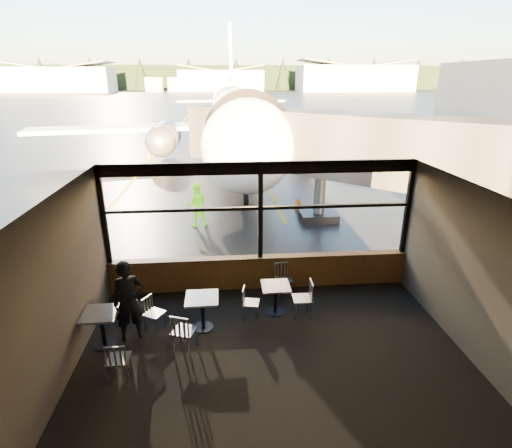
{
  "coord_description": "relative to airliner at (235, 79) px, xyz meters",
  "views": [
    {
      "loc": [
        -0.96,
        -9.74,
        5.43
      ],
      "look_at": [
        -0.02,
        1.0,
        1.5
      ],
      "focal_mm": 28.0,
      "sensor_mm": 36.0,
      "label": 1
    }
  ],
  "objects": [
    {
      "name": "cone_nose",
      "position": [
        2.22,
        -12.62,
        -5.11
      ],
      "size": [
        0.39,
        0.39,
        0.55
      ],
      "primitive_type": "cone",
      "color": "#FF5808",
      "rests_on": "ground_plane"
    },
    {
      "name": "chair_left_s",
      "position": [
        -3.18,
        -22.91,
        -4.95
      ],
      "size": [
        0.5,
        0.5,
        0.88
      ],
      "primitive_type": null,
      "rotation": [
        0.0,
        0.0,
        0.03
      ],
      "color": "#B1AC9F",
      "rests_on": "carpet_floor"
    },
    {
      "name": "cafe_table_near",
      "position": [
        0.08,
        -20.88,
        -5.01
      ],
      "size": [
        0.68,
        0.68,
        0.75
      ],
      "primitive_type": null,
      "color": "#9E9891",
      "rests_on": "carpet_floor"
    },
    {
      "name": "ceiling",
      "position": [
        -0.17,
        -22.58,
        -1.89
      ],
      "size": [
        8.0,
        6.0,
        0.04
      ],
      "primitive_type": "cube",
      "color": "#38332D",
      "rests_on": "ground"
    },
    {
      "name": "window_transom",
      "position": [
        -0.17,
        -19.58,
        -3.09
      ],
      "size": [
        8.0,
        0.1,
        0.08
      ],
      "primitive_type": "cube",
      "color": "black",
      "rests_on": "ground"
    },
    {
      "name": "chair_mid_w",
      "position": [
        -2.75,
        -21.34,
        -4.98
      ],
      "size": [
        0.61,
        0.61,
        0.82
      ],
      "primitive_type": null,
      "rotation": [
        0.0,
        0.0,
        -2.1
      ],
      "color": "#AEA99D",
      "rests_on": "carpet_floor"
    },
    {
      "name": "window_header",
      "position": [
        -0.17,
        -19.58,
        -2.04
      ],
      "size": [
        8.0,
        0.18,
        0.3
      ],
      "primitive_type": "cube",
      "color": "black",
      "rests_on": "ground"
    },
    {
      "name": "hangar_left",
      "position": [
        -70.17,
        160.42,
        0.11
      ],
      "size": [
        45.0,
        18.0,
        11.0
      ],
      "primitive_type": null,
      "color": "silver",
      "rests_on": "ground_plane"
    },
    {
      "name": "cafe_table_left",
      "position": [
        -3.77,
        -21.84,
        -4.98
      ],
      "size": [
        0.74,
        0.74,
        0.81
      ],
      "primitive_type": null,
      "color": "gray",
      "rests_on": "carpet_floor"
    },
    {
      "name": "chair_mid_s",
      "position": [
        -2.01,
        -22.17,
        -4.91
      ],
      "size": [
        0.66,
        0.66,
        0.95
      ],
      "primitive_type": null,
      "rotation": [
        0.0,
        0.0,
        -0.35
      ],
      "color": "#A9A499",
      "rests_on": "carpet_floor"
    },
    {
      "name": "mullion_left",
      "position": [
        -4.12,
        -19.58,
        -3.19
      ],
      "size": [
        0.12,
        0.12,
        2.6
      ],
      "primitive_type": "cube",
      "color": "black",
      "rests_on": "ground"
    },
    {
      "name": "ground_crew",
      "position": [
        -2.15,
        -14.41,
        -4.53
      ],
      "size": [
        0.93,
        0.78,
        1.71
      ],
      "primitive_type": "imported",
      "rotation": [
        0.0,
        0.0,
        3.31
      ],
      "color": "#BFF219",
      "rests_on": "ground_plane"
    },
    {
      "name": "fuel_tank_a",
      "position": [
        -30.17,
        162.42,
        -2.39
      ],
      "size": [
        8.0,
        8.0,
        6.0
      ],
      "primitive_type": "cylinder",
      "color": "silver",
      "rests_on": "ground_plane"
    },
    {
      "name": "window_sill",
      "position": [
        -0.17,
        -19.58,
        -4.94
      ],
      "size": [
        8.0,
        0.28,
        0.9
      ],
      "primitive_type": "cube",
      "color": "brown",
      "rests_on": "ground"
    },
    {
      "name": "jet_bridge",
      "position": [
        3.43,
        -14.08,
        -3.01
      ],
      "size": [
        8.92,
        10.9,
        4.76
      ],
      "primitive_type": null,
      "color": "#2F2F32",
      "rests_on": "ground_plane"
    },
    {
      "name": "passenger",
      "position": [
        -3.21,
        -21.61,
        -4.47
      ],
      "size": [
        0.79,
        0.66,
        1.84
      ],
      "primitive_type": "imported",
      "rotation": [
        0.0,
        0.0,
        0.39
      ],
      "color": "black",
      "rests_on": "carpet_floor"
    },
    {
      "name": "hangar_mid",
      "position": [
        -0.17,
        165.42,
        -0.39
      ],
      "size": [
        38.0,
        15.0,
        10.0
      ],
      "primitive_type": null,
      "color": "silver",
      "rests_on": "ground_plane"
    },
    {
      "name": "cone_wing",
      "position": [
        -6.34,
        -0.01,
        -5.14
      ],
      "size": [
        0.35,
        0.35,
        0.49
      ],
      "primitive_type": "cone",
      "color": "#DA5206",
      "rests_on": "ground_plane"
    },
    {
      "name": "wall_left",
      "position": [
        -4.17,
        -22.58,
        -3.64
      ],
      "size": [
        0.04,
        6.0,
        3.5
      ],
      "primitive_type": "cube",
      "color": "#4A443B",
      "rests_on": "ground"
    },
    {
      "name": "chair_near_n",
      "position": [
        0.41,
        -20.0,
        -4.96
      ],
      "size": [
        0.54,
        0.54,
        0.86
      ],
      "primitive_type": null,
      "rotation": [
        0.0,
        0.0,
        3.31
      ],
      "color": "#A9A499",
      "rests_on": "carpet_floor"
    },
    {
      "name": "airliner",
      "position": [
        0.0,
        0.0,
        0.0
      ],
      "size": [
        29.58,
        35.42,
        10.77
      ],
      "primitive_type": null,
      "rotation": [
        0.0,
        0.0,
        -0.01
      ],
      "color": "white",
      "rests_on": "ground_plane"
    },
    {
      "name": "chair_near_e",
      "position": [
        0.7,
        -21.1,
        -4.91
      ],
      "size": [
        0.53,
        0.53,
        0.95
      ],
      "primitive_type": null,
      "rotation": [
        0.0,
        0.0,
        1.53
      ],
      "color": "#ACA79C",
      "rests_on": "carpet_floor"
    },
    {
      "name": "fuel_tank_b",
      "position": [
        -20.17,
        162.42,
        -2.39
      ],
      "size": [
        8.0,
        8.0,
        6.0
      ],
      "primitive_type": "cylinder",
      "color": "silver",
      "rests_on": "ground_plane"
    },
    {
      "name": "ground_plane",
      "position": [
        -0.17,
        100.42,
        -5.39
      ],
      "size": [
        520.0,
        520.0,
        0.0
      ],
      "primitive_type": "plane",
      "color": "black",
      "rests_on": "ground"
    },
    {
      "name": "wall_back",
      "position": [
        -0.17,
        -25.58,
        -3.64
      ],
      "size": [
        8.0,
        0.04,
        3.5
      ],
      "primitive_type": "cube",
      "color": "#4A443B",
      "rests_on": "ground"
    },
    {
      "name": "chair_near_w",
      "position": [
        -0.53,
        -21.07,
        -4.98
      ],
      "size": [
        0.52,
        0.52,
        0.81
      ],
      "primitive_type": null,
      "rotation": [
        0.0,
        0.0,
        -1.76
      ],
      "color": "beige",
      "rests_on": "carpet_floor"
    },
    {
      "name": "mullion_centre",
      "position": [
        -0.17,
        -19.58,
        -3.19
      ],
      "size": [
        0.12,
        0.12,
        2.6
      ],
      "primitive_type": "cube",
      "color": "black",
      "rests_on": "ground"
    },
    {
      "name": "wall_right",
      "position": [
        3.83,
        -22.58,
        -3.64
      ],
      "size": [
        0.04,
        6.0,
        3.5
      ],
      "primitive_type": "cube",
      "color": "#4A443B",
      "rests_on": "ground"
    },
    {
      "name": "fuel_tank_c",
      "position": [
        -10.17,
        162.42,
        -2.39
      ],
      "size": [
        8.0,
        8.0,
        6.0
      ],
      "primitive_type": "cylinder",
      "color": "silver",
      "rests_on": "ground_plane"
    },
    {
      "name": "treeline",
      "position": [
        -0.17,
        190.42,
        0.61
      ],
      "size": [
        360.0,
        3.0,
        12.0
      ],
      "primitive_type": "cube",
      "color": "black",
      "rests_on": "ground_plane"
    },
    {
      "name": "carpet_floor",
      "position": [
        -0.17,
        -22.58,
        -5.38
      ],
      "size": [
        8.0,
        6.0,
        0.01
      ],
      "primitive_type": "cube",
      "color": "black",
      "rests_on": "ground"
    },
    {
      "name": "cafe_table_mid",
      "position": [
        -1.66,
        -21.38,
        -4.98
      ],
      "size": [
        0.74,
        0.74,
        0.81
      ],
      "primitive_type": null,
      "color": "#ADA89F",
      "rests_on": "carpet_floor"
    },
    {
      "name": "mullion_right",
      "position": [
        3.78,
        -19.58,
        -3.19
      ],
      "size": [
        0.12,
        0.12,
        2.6
      ],
      "primitive_type": "cube",
      "color": "black",
      "rests_on": "ground"
    },
    {
      "name": "hangar_right",
      "position": [
        59.83,
        158.42,
        0.61
      ],
      "size": [
        50.0,
        20.0,
        12.0
      ],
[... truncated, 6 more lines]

